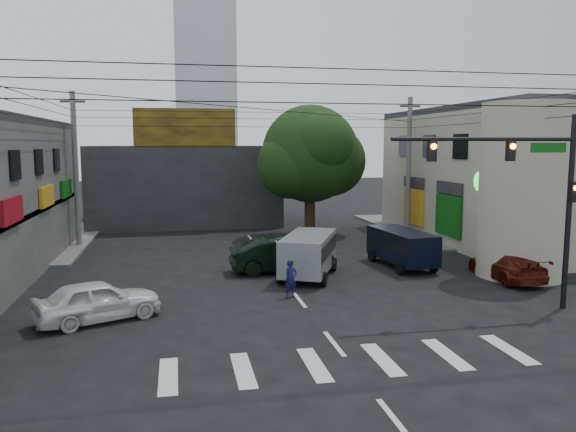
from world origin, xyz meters
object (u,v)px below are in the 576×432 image
object	(u,v)px
utility_pole_far_right	(409,167)
traffic_gantry	(530,180)
utility_pole_far_left	(76,170)
dark_sedan	(282,255)
traffic_officer	(291,279)
navy_van	(402,249)
maroon_sedan	(506,265)
white_compact	(98,301)
silver_minivan	(309,256)
street_tree	(310,154)

from	to	relation	value
utility_pole_far_right	traffic_gantry	bearing A→B (deg)	-98.94
utility_pole_far_left	dark_sedan	world-z (taller)	utility_pole_far_left
traffic_gantry	utility_pole_far_right	distance (m)	17.21
traffic_officer	navy_van	bearing A→B (deg)	12.68
dark_sedan	maroon_sedan	world-z (taller)	dark_sedan
white_compact	navy_van	xyz separation A→B (m)	(13.77, 6.13, 0.19)
traffic_gantry	traffic_officer	distance (m)	9.67
traffic_gantry	silver_minivan	size ratio (longest dim) A/B	1.44
traffic_gantry	silver_minivan	xyz separation A→B (m)	(-6.58, 6.72, -3.84)
traffic_gantry	traffic_officer	size ratio (longest dim) A/B	4.69
street_tree	navy_van	distance (m)	11.30
traffic_gantry	white_compact	world-z (taller)	traffic_gantry
maroon_sedan	silver_minivan	size ratio (longest dim) A/B	0.91
street_tree	utility_pole_far_right	size ratio (longest dim) A/B	0.95
dark_sedan	white_compact	xyz separation A→B (m)	(-7.67, -6.17, -0.09)
silver_minivan	traffic_officer	bearing A→B (deg)	179.40
maroon_sedan	utility_pole_far_right	bearing A→B (deg)	-90.82
utility_pole_far_right	navy_van	xyz separation A→B (m)	(-4.17, -9.08, -3.68)
traffic_gantry	white_compact	bearing A→B (deg)	173.29
navy_van	traffic_officer	world-z (taller)	navy_van
navy_van	traffic_officer	xyz separation A→B (m)	(-6.58, -4.50, -0.15)
white_compact	traffic_officer	world-z (taller)	traffic_officer
utility_pole_far_left	silver_minivan	size ratio (longest dim) A/B	1.84
traffic_gantry	navy_van	xyz separation A→B (m)	(-1.50, 7.93, -3.91)
traffic_gantry	utility_pole_far_right	world-z (taller)	utility_pole_far_right
utility_pole_far_left	traffic_gantry	bearing A→B (deg)	-42.86
utility_pole_far_left	white_compact	size ratio (longest dim) A/B	2.00
maroon_sedan	traffic_officer	xyz separation A→B (m)	(-10.22, -1.06, 0.11)
white_compact	silver_minivan	xyz separation A→B (m)	(8.69, 4.93, 0.26)
utility_pole_far_right	dark_sedan	world-z (taller)	utility_pole_far_right
maroon_sedan	navy_van	bearing A→B (deg)	-41.79
street_tree	dark_sedan	distance (m)	11.69
utility_pole_far_right	utility_pole_far_left	bearing A→B (deg)	180.00
street_tree	utility_pole_far_left	bearing A→B (deg)	-176.05
traffic_gantry	dark_sedan	xyz separation A→B (m)	(-7.60, 7.97, -4.02)
traffic_officer	street_tree	bearing A→B (deg)	52.07
street_tree	utility_pole_far_right	bearing A→B (deg)	-8.75
utility_pole_far_right	maroon_sedan	size ratio (longest dim) A/B	2.01
utility_pole_far_left	traffic_officer	bearing A→B (deg)	-52.96
white_compact	traffic_gantry	bearing A→B (deg)	-121.11
silver_minivan	utility_pole_far_right	bearing A→B (deg)	-18.08
traffic_gantry	silver_minivan	bearing A→B (deg)	134.37
utility_pole_far_right	dark_sedan	xyz separation A→B (m)	(-10.27, -9.04, -3.79)
white_compact	navy_van	size ratio (longest dim) A/B	0.97
street_tree	utility_pole_far_left	size ratio (longest dim) A/B	0.95
navy_van	utility_pole_far_left	bearing A→B (deg)	56.63
silver_minivan	traffic_officer	distance (m)	3.63
utility_pole_far_left	maroon_sedan	xyz separation A→B (m)	(20.46, -12.52, -3.94)
utility_pole_far_right	traffic_officer	size ratio (longest dim) A/B	5.99
traffic_gantry	white_compact	xyz separation A→B (m)	(-15.27, 1.80, -4.10)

